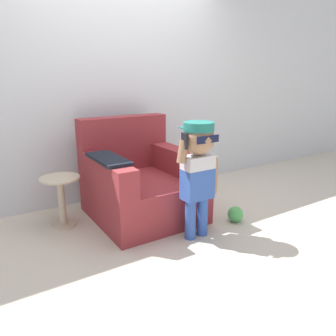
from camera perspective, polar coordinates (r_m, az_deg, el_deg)
The scene contains 6 objects.
ground_plane at distance 3.52m, azimuth -3.20°, elevation -7.59°, with size 10.00×10.00×0.00m, color beige.
wall_back at distance 3.84m, azimuth -8.65°, elevation 14.23°, with size 10.00×0.05×2.60m.
armchair at distance 3.35m, azimuth -4.91°, elevation -2.70°, with size 0.99×1.05×0.98m.
person_child at distance 2.78m, azimuth 5.26°, elevation 0.96°, with size 0.42×0.32×1.03m.
side_table at distance 3.27m, azimuth -18.09°, elevation -4.73°, with size 0.37×0.37×0.48m.
toy_ball at distance 3.33m, azimuth 11.65°, elevation -7.87°, with size 0.16×0.16×0.16m.
Camera 1 is at (-1.56, -2.82, 1.40)m, focal length 35.00 mm.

